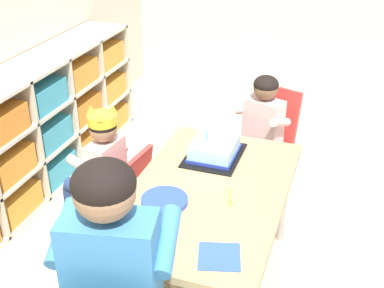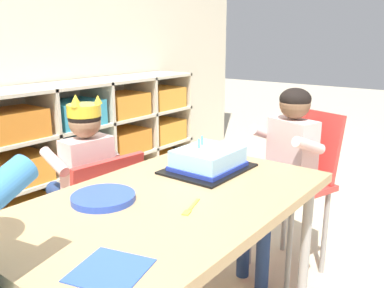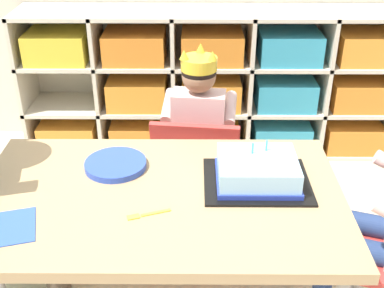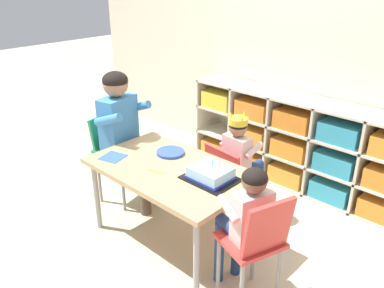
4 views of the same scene
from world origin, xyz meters
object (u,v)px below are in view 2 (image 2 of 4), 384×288
Objects in this scene: activity_table at (170,212)px; paper_plate_stack at (103,198)px; birthday_cake_on_tray at (208,161)px; classroom_chair_guest_side at (298,176)px; child_with_crown at (82,167)px; classroom_chair_blue at (98,205)px; guest_at_table_side at (283,158)px; fork_beside_plate_stack at (191,208)px.

paper_plate_stack reaches higher than activity_table.
birthday_cake_on_tray reaches higher than activity_table.
birthday_cake_on_tray is at bearing -91.24° from classroom_chair_guest_side.
activity_table is at bearing -44.49° from paper_plate_stack.
child_with_crown reaches higher than paper_plate_stack.
classroom_chair_blue is 1.86× the size of birthday_cake_on_tray.
guest_at_table_side reaches higher than classroom_chair_guest_side.
child_with_crown is at bearing 59.25° from paper_plate_stack.
fork_beside_plate_stack is (-0.71, -0.03, 0.02)m from guest_at_table_side.
classroom_chair_blue is 0.70× the size of guest_at_table_side.
guest_at_table_side is 0.41m from birthday_cake_on_tray.
birthday_cake_on_tray is (0.18, -0.45, 0.24)m from classroom_chair_blue.
classroom_chair_blue is 0.50m from paper_plate_stack.
birthday_cake_on_tray is 0.37m from fork_beside_plate_stack.
classroom_chair_blue is at bearing -114.61° from classroom_chair_guest_side.
paper_plate_stack is at bearing 96.35° from fork_beside_plate_stack.
activity_table is at bearing 56.06° from fork_beside_plate_stack.
child_with_crown reaches higher than classroom_chair_blue.
child_with_crown is at bearing -119.38° from classroom_chair_guest_side.
birthday_cake_on_tray reaches higher than classroom_chair_blue.
paper_plate_stack is (-0.15, 0.15, 0.06)m from activity_table.
activity_table is 9.12× the size of fork_beside_plate_stack.
birthday_cake_on_tray is (0.17, -0.55, 0.09)m from child_with_crown.
paper_plate_stack is 1.64× the size of fork_beside_plate_stack.
guest_at_table_side is at bearing -16.51° from fork_beside_plate_stack.
guest_at_table_side is (0.68, -0.08, 0.03)m from activity_table.
birthday_cake_on_tray is at bearing 113.61° from child_with_crown.
child_with_crown reaches higher than birthday_cake_on_tray.
birthday_cake_on_tray is 0.46m from paper_plate_stack.
child_with_crown is 0.97× the size of guest_at_table_side.
activity_table is at bearing 83.19° from classroom_chair_blue.
paper_plate_stack is (-0.45, 0.09, -0.03)m from birthday_cake_on_tray.
child_with_crown is at bearing 78.12° from activity_table.
child_with_crown is 6.94× the size of fork_beside_plate_stack.
child_with_crown is 0.97m from classroom_chair_guest_side.
child_with_crown is (0.01, 0.10, 0.15)m from classroom_chair_blue.
classroom_chair_blue is at bearing 112.06° from birthday_cake_on_tray.
guest_at_table_side is at bearing -90.00° from classroom_chair_guest_side.
fork_beside_plate_stack is at bearing 83.91° from child_with_crown.
classroom_chair_blue is 0.72× the size of child_with_crown.
classroom_chair_guest_side reaches higher than birthday_cake_on_tray.
classroom_chair_guest_side is at bearing 138.20° from child_with_crown.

